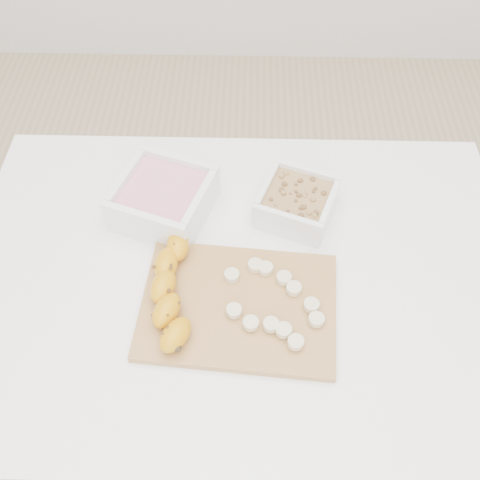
{
  "coord_description": "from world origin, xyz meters",
  "views": [
    {
      "loc": [
        0.01,
        -0.52,
        1.55
      ],
      "look_at": [
        0.0,
        0.03,
        0.81
      ],
      "focal_mm": 40.0,
      "sensor_mm": 36.0,
      "label": 1
    }
  ],
  "objects_px": {
    "bowl_granola": "(297,202)",
    "bowl_yogurt": "(164,198)",
    "cutting_board": "(239,306)",
    "banana": "(172,290)",
    "table": "(240,301)"
  },
  "relations": [
    {
      "from": "bowl_granola",
      "to": "bowl_yogurt",
      "type": "bearing_deg",
      "value": -179.39
    },
    {
      "from": "bowl_granola",
      "to": "cutting_board",
      "type": "height_order",
      "value": "bowl_granola"
    },
    {
      "from": "bowl_yogurt",
      "to": "bowl_granola",
      "type": "relative_size",
      "value": 1.22
    },
    {
      "from": "bowl_yogurt",
      "to": "banana",
      "type": "height_order",
      "value": "bowl_yogurt"
    },
    {
      "from": "bowl_yogurt",
      "to": "cutting_board",
      "type": "xyz_separation_m",
      "value": [
        0.15,
        -0.21,
        -0.03
      ]
    },
    {
      "from": "bowl_yogurt",
      "to": "banana",
      "type": "distance_m",
      "value": 0.2
    },
    {
      "from": "cutting_board",
      "to": "banana",
      "type": "height_order",
      "value": "banana"
    },
    {
      "from": "bowl_granola",
      "to": "cutting_board",
      "type": "relative_size",
      "value": 0.52
    },
    {
      "from": "table",
      "to": "cutting_board",
      "type": "bearing_deg",
      "value": -90.07
    },
    {
      "from": "bowl_granola",
      "to": "cutting_board",
      "type": "bearing_deg",
      "value": -116.11
    },
    {
      "from": "table",
      "to": "cutting_board",
      "type": "xyz_separation_m",
      "value": [
        -0.0,
        -0.07,
        0.1
      ]
    },
    {
      "from": "table",
      "to": "banana",
      "type": "distance_m",
      "value": 0.18
    },
    {
      "from": "bowl_granola",
      "to": "cutting_board",
      "type": "xyz_separation_m",
      "value": [
        -0.1,
        -0.21,
        -0.02
      ]
    },
    {
      "from": "table",
      "to": "bowl_yogurt",
      "type": "bearing_deg",
      "value": 136.22
    },
    {
      "from": "bowl_granola",
      "to": "banana",
      "type": "bearing_deg",
      "value": -136.97
    }
  ]
}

